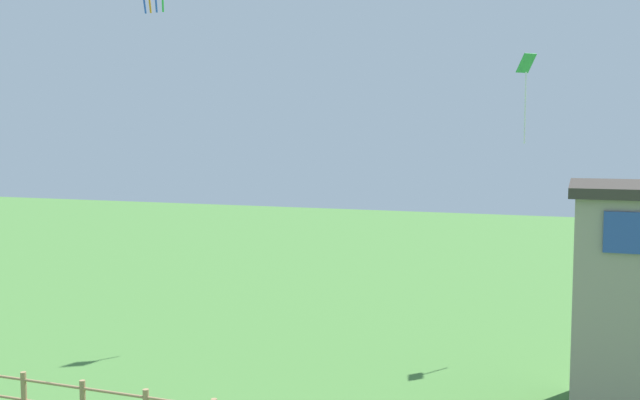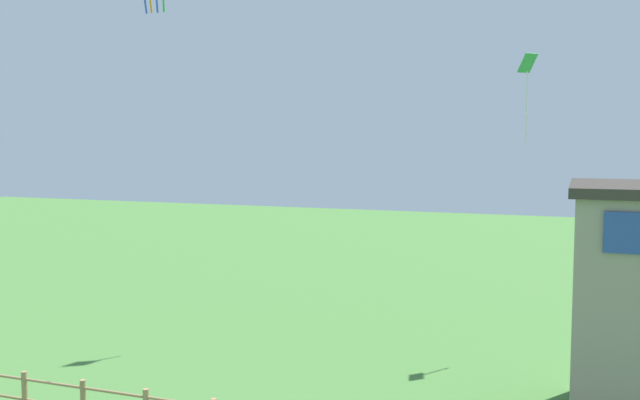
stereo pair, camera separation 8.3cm
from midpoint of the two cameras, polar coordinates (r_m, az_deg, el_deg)
name	(u,v)px [view 1 (the left image)]	position (r m, az deg, el deg)	size (l,w,h in m)	color
kite_green_diamond	(526,83)	(24.45, 16.05, 8.97)	(0.66, 0.66, 2.92)	green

